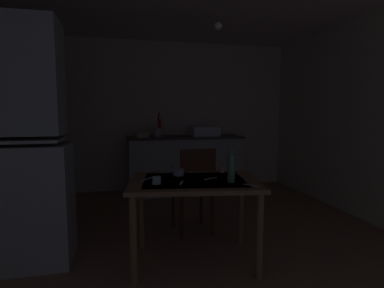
# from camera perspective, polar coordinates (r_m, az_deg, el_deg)

# --- Properties ---
(ground_plane) EXTENTS (5.33, 5.33, 0.00)m
(ground_plane) POSITION_cam_1_polar(r_m,az_deg,el_deg) (3.31, 0.44, -17.17)
(ground_plane) COLOR #916F4D
(wall_back) EXTENTS (4.32, 0.10, 2.45)m
(wall_back) POSITION_cam_1_polar(r_m,az_deg,el_deg) (5.22, -5.26, 5.17)
(wall_back) COLOR beige
(wall_back) RESTS_ON ground
(wall_right) EXTENTS (0.10, 4.43, 2.45)m
(wall_right) POSITION_cam_1_polar(r_m,az_deg,el_deg) (4.12, 31.19, 4.05)
(wall_right) COLOR beige
(wall_right) RESTS_ON ground
(hutch_cabinet) EXTENTS (0.94, 0.51, 2.06)m
(hutch_cabinet) POSITION_cam_1_polar(r_m,az_deg,el_deg) (2.96, -30.88, -1.43)
(hutch_cabinet) COLOR #A9B3A6
(hutch_cabinet) RESTS_ON ground
(counter_cabinet) EXTENTS (1.82, 0.64, 0.91)m
(counter_cabinet) POSITION_cam_1_polar(r_m,az_deg,el_deg) (4.98, -1.30, -3.76)
(counter_cabinet) COLOR #A9B3A6
(counter_cabinet) RESTS_ON ground
(sink_basin) EXTENTS (0.44, 0.34, 0.15)m
(sink_basin) POSITION_cam_1_polar(r_m,az_deg,el_deg) (4.99, 2.39, 2.40)
(sink_basin) COLOR white
(sink_basin) RESTS_ON counter_cabinet
(hand_pump) EXTENTS (0.05, 0.27, 0.39)m
(hand_pump) POSITION_cam_1_polar(r_m,az_deg,el_deg) (4.89, -6.08, 3.36)
(hand_pump) COLOR #B21E19
(hand_pump) RESTS_ON counter_cabinet
(mixing_bowl_counter) EXTENTS (0.23, 0.23, 0.07)m
(mixing_bowl_counter) POSITION_cam_1_polar(r_m,az_deg,el_deg) (4.78, -9.33, 1.66)
(mixing_bowl_counter) COLOR beige
(mixing_bowl_counter) RESTS_ON counter_cabinet
(stoneware_crock) EXTENTS (0.12, 0.12, 0.14)m
(stoneware_crock) POSITION_cam_1_polar(r_m,az_deg,el_deg) (4.84, -6.37, 2.15)
(stoneware_crock) COLOR beige
(stoneware_crock) RESTS_ON counter_cabinet
(dining_table) EXTENTS (1.19, 0.93, 0.73)m
(dining_table) POSITION_cam_1_polar(r_m,az_deg,el_deg) (2.66, 0.41, -8.72)
(dining_table) COLOR olive
(dining_table) RESTS_ON ground
(chair_far_side) EXTENTS (0.44, 0.44, 0.92)m
(chair_far_side) POSITION_cam_1_polar(r_m,az_deg,el_deg) (3.30, 0.45, -8.15)
(chair_far_side) COLOR #4E2F1C
(chair_far_side) RESTS_ON ground
(serving_bowl_wide) EXTENTS (0.10, 0.10, 0.06)m
(serving_bowl_wide) POSITION_cam_1_polar(r_m,az_deg,el_deg) (2.80, -2.53, -5.29)
(serving_bowl_wide) COLOR #9EB2C6
(serving_bowl_wide) RESTS_ON dining_table
(mug_dark) EXTENTS (0.07, 0.07, 0.06)m
(mug_dark) POSITION_cam_1_polar(r_m,az_deg,el_deg) (2.50, -6.61, -6.71)
(mug_dark) COLOR #ADD1C1
(mug_dark) RESTS_ON dining_table
(teacup_cream) EXTENTS (0.06, 0.06, 0.06)m
(teacup_cream) POSITION_cam_1_polar(r_m,az_deg,el_deg) (2.97, 5.60, -4.68)
(teacup_cream) COLOR tan
(teacup_cream) RESTS_ON dining_table
(glass_bottle) EXTENTS (0.06, 0.06, 0.29)m
(glass_bottle) POSITION_cam_1_polar(r_m,az_deg,el_deg) (2.54, 7.29, -4.42)
(glass_bottle) COLOR #4C7F56
(glass_bottle) RESTS_ON dining_table
(table_knife) EXTENTS (0.14, 0.15, 0.00)m
(table_knife) POSITION_cam_1_polar(r_m,az_deg,el_deg) (2.67, -8.65, -6.53)
(table_knife) COLOR silver
(table_knife) RESTS_ON dining_table
(teaspoon_near_bowl) EXTENTS (0.10, 0.12, 0.00)m
(teaspoon_near_bowl) POSITION_cam_1_polar(r_m,az_deg,el_deg) (2.48, 10.97, -7.53)
(teaspoon_near_bowl) COLOR beige
(teaspoon_near_bowl) RESTS_ON dining_table
(teaspoon_by_cup) EXTENTS (0.14, 0.08, 0.00)m
(teaspoon_by_cup) POSITION_cam_1_polar(r_m,az_deg,el_deg) (2.67, 3.41, -6.43)
(teaspoon_by_cup) COLOR beige
(teaspoon_by_cup) RESTS_ON dining_table
(serving_spoon) EXTENTS (0.06, 0.12, 0.00)m
(serving_spoon) POSITION_cam_1_polar(r_m,az_deg,el_deg) (2.52, -1.98, -7.23)
(serving_spoon) COLOR beige
(serving_spoon) RESTS_ON dining_table
(pendant_bulb) EXTENTS (0.08, 0.08, 0.08)m
(pendant_bulb) POSITION_cam_1_polar(r_m,az_deg,el_deg) (3.22, 4.84, 21.02)
(pendant_bulb) COLOR #F9EFCC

